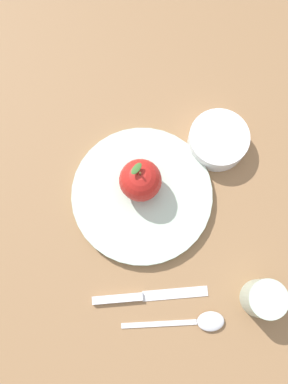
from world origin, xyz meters
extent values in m
plane|color=olive|center=(0.00, 0.00, 0.00)|extent=(2.40, 2.40, 0.00)
cylinder|color=#B2C6B2|center=(0.04, 0.00, 0.01)|extent=(0.26, 0.26, 0.02)
torus|color=#B2C6B2|center=(0.04, 0.00, 0.01)|extent=(0.26, 0.26, 0.01)
sphere|color=#B21E19|center=(0.05, -0.01, 0.06)|extent=(0.08, 0.08, 0.08)
cylinder|color=#4C3319|center=(0.05, -0.01, 0.10)|extent=(0.00, 0.00, 0.01)
ellipsoid|color=#386628|center=(0.06, -0.01, 0.10)|extent=(0.02, 0.03, 0.00)
cylinder|color=white|center=(0.03, -0.18, 0.02)|extent=(0.11, 0.11, 0.04)
torus|color=white|center=(0.03, -0.18, 0.04)|extent=(0.11, 0.11, 0.01)
cylinder|color=#BBBBBD|center=(0.03, -0.18, 0.04)|extent=(0.09, 0.09, 0.01)
cylinder|color=#B2C6B2|center=(-0.24, -0.05, 0.03)|extent=(0.07, 0.07, 0.07)
torus|color=#B2C6B2|center=(-0.24, -0.05, 0.06)|extent=(0.07, 0.07, 0.01)
cylinder|color=gray|center=(-0.24, -0.05, 0.06)|extent=(0.05, 0.05, 0.01)
cube|color=silver|center=(-0.14, 0.06, 0.00)|extent=(0.08, 0.11, 0.00)
cube|color=silver|center=(-0.08, 0.15, 0.01)|extent=(0.06, 0.08, 0.01)
ellipsoid|color=silver|center=(-0.21, 0.05, 0.01)|extent=(0.06, 0.06, 0.01)
cube|color=silver|center=(-0.16, 0.12, 0.00)|extent=(0.08, 0.11, 0.01)
camera|label=1|loc=(-0.09, 0.10, 0.75)|focal=38.03mm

